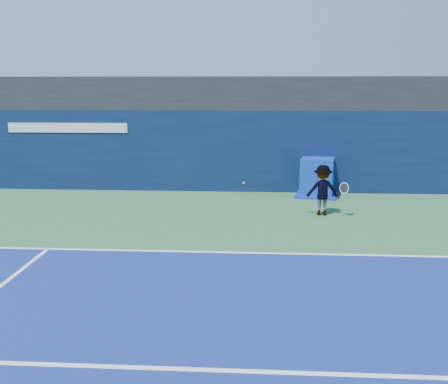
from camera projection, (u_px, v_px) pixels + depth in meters
The scene contains 8 objects.
ground at pixel (256, 309), 8.78m from camera, with size 80.00×80.00×0.00m, color #2D6539.
baseline at pixel (256, 253), 11.71m from camera, with size 24.00×0.10×0.01m, color white.
service_line at pixel (256, 372), 6.83m from camera, with size 24.00×0.10×0.01m, color white.
stadium_band at pixel (257, 93), 19.27m from camera, with size 36.00×3.00×1.20m, color black.
back_wall_assembly at pixel (256, 150), 18.73m from camera, with size 36.00×1.03×3.00m.
equipment_cart at pixel (317, 179), 17.80m from camera, with size 1.66×1.66×1.36m.
tennis_player at pixel (322, 190), 15.09m from camera, with size 1.23×0.67×1.53m.
tennis_ball at pixel (244, 183), 14.48m from camera, with size 0.06×0.06×0.06m.
Camera 1 is at (-0.06, -8.19, 3.83)m, focal length 40.00 mm.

